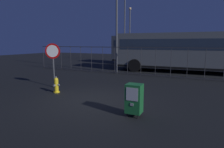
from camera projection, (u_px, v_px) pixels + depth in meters
ground_plane at (92, 100)px, 7.61m from camera, size 60.00×60.00×0.00m
fire_hydrant at (56, 85)px, 8.72m from camera, size 0.33×0.32×0.75m
newspaper_box_primary at (134, 98)px, 5.85m from camera, size 0.48×0.42×1.02m
stop_sign at (53, 56)px, 9.58m from camera, size 0.71×0.31×2.23m
fence_barrier at (141, 61)px, 13.20m from camera, size 18.03×0.04×2.00m
bus_near at (186, 50)px, 14.64m from camera, size 10.61×3.21×3.00m
bus_far at (164, 49)px, 18.82m from camera, size 10.69×3.56×3.00m
street_light_near_left at (125, 25)px, 22.08m from camera, size 0.32×0.32×7.41m
street_light_near_right at (117, 6)px, 13.71m from camera, size 0.32×0.32×8.51m
street_light_far_left at (130, 30)px, 23.38m from camera, size 0.32×0.32×6.49m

